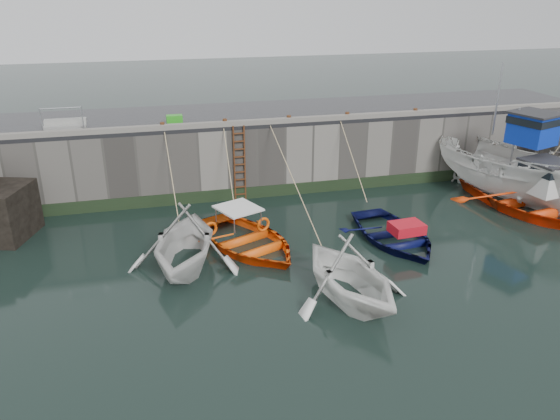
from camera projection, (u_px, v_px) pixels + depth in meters
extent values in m
plane|color=black|center=(378.00, 320.00, 14.83)|extent=(120.00, 120.00, 0.00)
cube|color=slate|center=(272.00, 146.00, 25.48)|extent=(30.00, 5.00, 3.00)
cube|color=black|center=(272.00, 113.00, 24.88)|extent=(30.00, 5.00, 0.16)
cube|color=slate|center=(285.00, 120.00, 22.71)|extent=(30.00, 0.30, 0.20)
cube|color=black|center=(286.00, 190.00, 23.68)|extent=(30.00, 0.08, 0.50)
cylinder|color=#3F1E0F|center=(234.00, 164.00, 22.63)|extent=(0.07, 0.07, 3.20)
cylinder|color=#3F1E0F|center=(245.00, 163.00, 22.73)|extent=(0.07, 0.07, 3.20)
cube|color=#3F1E0F|center=(241.00, 194.00, 23.17)|extent=(0.44, 0.06, 0.05)
cube|color=#3F1E0F|center=(240.00, 187.00, 23.05)|extent=(0.44, 0.06, 0.05)
cube|color=#3F1E0F|center=(240.00, 179.00, 22.92)|extent=(0.44, 0.06, 0.05)
cube|color=#3F1E0F|center=(240.00, 172.00, 22.80)|extent=(0.44, 0.06, 0.05)
cube|color=#3F1E0F|center=(240.00, 164.00, 22.67)|extent=(0.44, 0.06, 0.05)
cube|color=#3F1E0F|center=(239.00, 157.00, 22.55)|extent=(0.44, 0.06, 0.05)
cube|color=#3F1E0F|center=(239.00, 149.00, 22.42)|extent=(0.44, 0.06, 0.05)
cube|color=#3F1E0F|center=(239.00, 141.00, 22.30)|extent=(0.44, 0.06, 0.05)
cube|color=#3F1E0F|center=(239.00, 133.00, 22.17)|extent=(0.44, 0.06, 0.05)
imported|color=silver|center=(186.00, 265.00, 17.76)|extent=(4.88, 5.32, 2.37)
imported|color=#FF5B0D|center=(247.00, 247.00, 19.05)|extent=(5.12, 5.85, 1.01)
imported|color=white|center=(348.00, 299.00, 15.86)|extent=(4.53, 4.98, 2.26)
imported|color=#090D3D|center=(393.00, 240.00, 19.56)|extent=(3.54, 4.72, 0.93)
imported|color=white|center=(511.00, 174.00, 22.93)|extent=(5.17, 8.06, 2.91)
cube|color=#0B2CB3|center=(533.00, 129.00, 21.69)|extent=(1.82, 1.88, 1.20)
cube|color=black|center=(534.00, 121.00, 21.56)|extent=(1.89, 1.95, 0.28)
cube|color=#262628|center=(536.00, 113.00, 21.45)|extent=(2.07, 2.13, 0.08)
cylinder|color=#A5A8AD|center=(497.00, 99.00, 22.74)|extent=(0.08, 0.08, 3.00)
imported|color=#FF420D|center=(528.00, 202.00, 22.16)|extent=(5.52, 6.96, 1.30)
cube|color=white|center=(546.00, 178.00, 21.18)|extent=(1.64, 1.72, 1.20)
cube|color=black|center=(547.00, 169.00, 21.05)|extent=(1.71, 1.79, 0.28)
cube|color=#262628|center=(549.00, 162.00, 20.94)|extent=(1.88, 1.96, 0.08)
cylinder|color=#A5A8AD|center=(514.00, 144.00, 22.36)|extent=(0.08, 0.08, 3.00)
cube|color=green|center=(174.00, 119.00, 22.67)|extent=(0.66, 0.40, 0.32)
cylinder|color=#A5A8AD|center=(41.00, 121.00, 20.81)|extent=(0.05, 0.05, 1.00)
cylinder|color=#A5A8AD|center=(83.00, 119.00, 21.15)|extent=(0.05, 0.05, 1.00)
cylinder|color=#A5A8AD|center=(60.00, 108.00, 20.81)|extent=(1.50, 0.05, 0.05)
cube|color=gray|center=(65.00, 128.00, 21.59)|extent=(1.60, 0.35, 0.18)
cube|color=gray|center=(65.00, 121.00, 21.83)|extent=(1.60, 0.35, 0.18)
cylinder|color=#3F1E0F|center=(162.00, 126.00, 21.65)|extent=(0.18, 0.18, 0.28)
cylinder|color=#3F1E0F|center=(225.00, 122.00, 22.22)|extent=(0.18, 0.18, 0.28)
cylinder|color=#3F1E0F|center=(289.00, 119.00, 22.83)|extent=(0.18, 0.18, 0.28)
cylinder|color=#3F1E0F|center=(347.00, 115.00, 23.41)|extent=(0.18, 0.18, 0.28)
cylinder|color=#3F1E0F|center=(415.00, 112.00, 24.14)|extent=(0.18, 0.18, 0.28)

